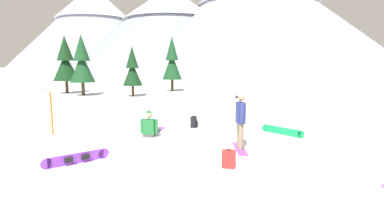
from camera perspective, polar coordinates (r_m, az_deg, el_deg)
The scene contains 15 objects.
ground_plane at distance 8.88m, azimuth 0.86°, elevation -8.37°, with size 800.00×800.00×0.00m, color silver.
snowboarder_foreground at distance 9.16m, azimuth 9.09°, elevation -2.21°, with size 0.33×1.46×1.70m.
snowboarder_midground at distance 11.00m, azimuth -7.76°, elevation -3.52°, with size 0.69×1.85×0.94m.
loose_snowboard_near_left at distance 8.38m, azimuth -20.83°, elevation -8.83°, with size 1.38×1.19×0.29m.
loose_snowboard_far_spare at distance 11.62m, azimuth 16.60°, elevation -4.12°, with size 1.25×1.39×0.26m.
backpack_black at distance 12.38m, azimuth 0.36°, elevation -2.66°, with size 0.30×0.35×0.47m.
backpack_red at distance 7.62m, azimuth 6.94°, elevation -9.52°, with size 0.36×0.32×0.47m.
trail_marker_pole at distance 12.16m, azimuth -24.89°, elevation -0.93°, with size 0.06×0.06×1.55m, color orange.
pine_tree_leaning at distance 29.83m, azimuth -22.69°, elevation 8.00°, with size 2.23×2.23×5.20m.
pine_tree_broad at distance 29.83m, azimuth -3.77°, elevation 8.70°, with size 1.91×1.91×5.30m.
pine_tree_young at distance 27.10m, azimuth -20.00°, elevation 8.09°, with size 2.05×2.05×5.10m.
pine_tree_short at distance 25.27m, azimuth -11.15°, elevation 7.16°, with size 1.57×1.57×4.05m.
peak_central_summit at distance 276.76m, azimuth -17.96°, elevation 14.44°, with size 135.41×135.41×68.04m.
peak_east_ridge at distance 236.93m, azimuth -4.15°, elevation 15.00°, with size 155.44×155.44×60.50m.
peak_north_spur at distance 241.92m, azimuth 12.10°, elevation 17.01°, with size 198.52×198.52×78.93m.
Camera 1 is at (0.16, -8.52, 2.50)m, focal length 28.36 mm.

